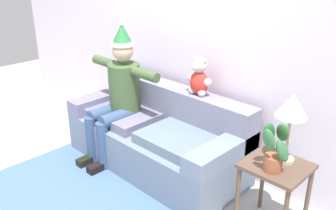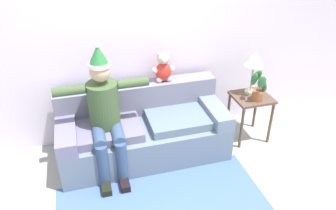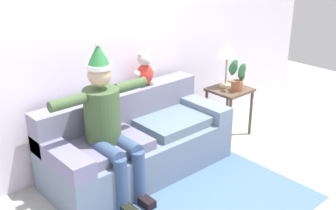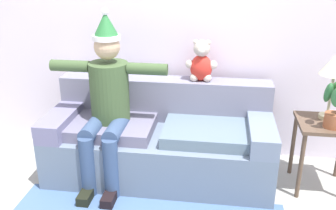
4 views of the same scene
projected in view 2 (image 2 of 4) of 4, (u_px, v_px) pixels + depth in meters
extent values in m
cube|color=silver|center=(131.00, 36.00, 3.90)|extent=(7.00, 0.10, 2.70)
cube|color=slate|center=(144.00, 139.00, 4.01)|extent=(1.98, 0.85, 0.43)
cube|color=slate|center=(138.00, 98.00, 4.05)|extent=(1.98, 0.24, 0.40)
cube|color=slate|center=(66.00, 131.00, 3.65)|extent=(0.22, 0.85, 0.17)
cube|color=slate|center=(212.00, 108.00, 4.07)|extent=(0.22, 0.85, 0.17)
cube|color=slate|center=(106.00, 129.00, 3.73)|extent=(0.79, 0.60, 0.10)
cube|color=slate|center=(180.00, 118.00, 3.94)|extent=(0.79, 0.60, 0.10)
cylinder|color=#3E5632|center=(104.00, 105.00, 3.60)|extent=(0.34, 0.34, 0.52)
sphere|color=tan|center=(100.00, 71.00, 3.40)|extent=(0.22, 0.22, 0.22)
cylinder|color=white|center=(99.00, 65.00, 3.36)|extent=(0.23, 0.23, 0.04)
cone|color=#286F37|center=(98.00, 55.00, 3.30)|extent=(0.21, 0.21, 0.20)
sphere|color=white|center=(97.00, 45.00, 3.25)|extent=(0.06, 0.06, 0.06)
cylinder|color=#374D73|center=(99.00, 136.00, 3.54)|extent=(0.14, 0.40, 0.14)
cylinder|color=#374D73|center=(103.00, 166.00, 3.50)|extent=(0.13, 0.13, 0.53)
cube|color=black|center=(106.00, 187.00, 3.55)|extent=(0.10, 0.24, 0.08)
cylinder|color=#374D73|center=(117.00, 133.00, 3.59)|extent=(0.14, 0.40, 0.14)
cylinder|color=#374D73|center=(122.00, 163.00, 3.55)|extent=(0.13, 0.13, 0.53)
cube|color=black|center=(124.00, 183.00, 3.60)|extent=(0.10, 0.24, 0.08)
cylinder|color=#3E5632|center=(69.00, 91.00, 3.40)|extent=(0.34, 0.10, 0.10)
cylinder|color=#3E5632|center=(133.00, 83.00, 3.57)|extent=(0.34, 0.10, 0.10)
ellipsoid|color=red|center=(163.00, 72.00, 3.97)|extent=(0.20, 0.16, 0.24)
sphere|color=beige|center=(163.00, 58.00, 3.88)|extent=(0.15, 0.15, 0.15)
sphere|color=beige|center=(165.00, 61.00, 3.84)|extent=(0.07, 0.07, 0.07)
sphere|color=beige|center=(159.00, 54.00, 3.84)|extent=(0.05, 0.05, 0.05)
sphere|color=beige|center=(168.00, 53.00, 3.87)|extent=(0.05, 0.05, 0.05)
sphere|color=beige|center=(155.00, 71.00, 3.93)|extent=(0.08, 0.08, 0.08)
sphere|color=beige|center=(159.00, 80.00, 3.98)|extent=(0.08, 0.08, 0.08)
sphere|color=beige|center=(172.00, 69.00, 3.98)|extent=(0.08, 0.08, 0.08)
sphere|color=beige|center=(169.00, 79.00, 4.01)|extent=(0.08, 0.08, 0.08)
cube|color=brown|center=(252.00, 97.00, 4.13)|extent=(0.47, 0.45, 0.03)
cylinder|color=brown|center=(241.00, 128.00, 4.08)|extent=(0.04, 0.04, 0.59)
cylinder|color=brown|center=(270.00, 123.00, 4.17)|extent=(0.04, 0.04, 0.59)
cylinder|color=brown|center=(228.00, 113.00, 4.40)|extent=(0.04, 0.04, 0.59)
cylinder|color=brown|center=(255.00, 108.00, 4.49)|extent=(0.04, 0.04, 0.59)
cylinder|color=#C0B98C|center=(250.00, 92.00, 4.19)|extent=(0.14, 0.14, 0.03)
cylinder|color=#BCBA9C|center=(252.00, 78.00, 4.10)|extent=(0.02, 0.02, 0.35)
cone|color=beige|center=(255.00, 59.00, 3.96)|extent=(0.24, 0.24, 0.18)
cylinder|color=#975233|center=(257.00, 95.00, 4.01)|extent=(0.14, 0.14, 0.12)
ellipsoid|color=#306437|center=(264.00, 86.00, 3.96)|extent=(0.12, 0.15, 0.21)
ellipsoid|color=#316831|center=(257.00, 76.00, 3.97)|extent=(0.14, 0.12, 0.21)
ellipsoid|color=#276133|center=(254.00, 79.00, 3.90)|extent=(0.09, 0.17, 0.21)
ellipsoid|color=#33703B|center=(262.00, 82.00, 3.84)|extent=(0.13, 0.13, 0.19)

